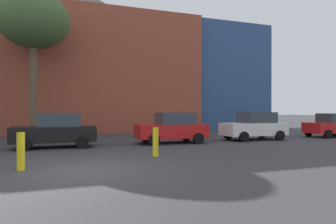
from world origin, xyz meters
name	(u,v)px	position (x,y,z in m)	size (l,w,h in m)	color
ground_plane	(85,170)	(0.00, 0.00, 0.00)	(200.00, 200.00, 0.00)	#38383A
building_backdrop	(86,77)	(1.46, 20.75, 5.27)	(35.41, 12.84, 12.44)	#9E4733
parked_car_2	(56,130)	(-1.01, 6.44, 0.87)	(4.03, 1.98, 1.75)	black
parked_car_3	(172,128)	(5.32, 6.44, 0.88)	(4.08, 2.00, 1.77)	red
parked_car_4	(254,126)	(10.96, 6.44, 0.89)	(4.12, 2.02, 1.78)	white
parked_car_5	(332,125)	(17.59, 6.44, 0.84)	(3.89, 1.91, 1.69)	red
bare_tree_1	(34,21)	(-2.48, 11.70, 7.78)	(4.62, 4.62, 9.70)	brown
bollard_yellow_0	(156,142)	(2.93, 1.97, 0.59)	(0.24, 0.24, 1.19)	yellow
bollard_yellow_1	(21,151)	(-1.91, 0.69, 0.60)	(0.24, 0.24, 1.19)	yellow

